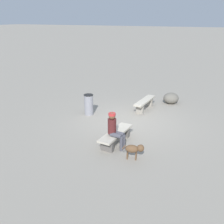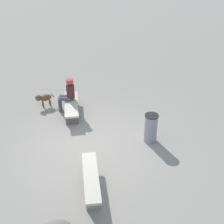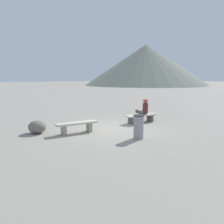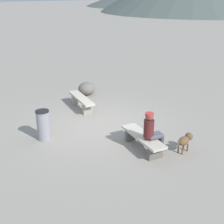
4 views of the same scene
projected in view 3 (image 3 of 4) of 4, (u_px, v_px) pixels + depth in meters
name	position (u px, v px, depth m)	size (l,w,h in m)	color
ground	(112.00, 129.00, 10.06)	(210.00, 210.00, 0.06)	gray
bench_left	(77.00, 126.00, 9.17)	(1.81, 0.51, 0.47)	gray
bench_right	(141.00, 117.00, 11.32)	(1.77, 0.59, 0.42)	#605B56
seated_person	(144.00, 109.00, 11.47)	(0.36, 0.61, 1.22)	#511E1E
dog	(140.00, 112.00, 12.48)	(0.34, 0.67, 0.50)	brown
trash_bin	(139.00, 127.00, 8.35)	(0.41, 0.41, 0.93)	gray
boulder	(37.00, 127.00, 9.18)	(0.77, 0.72, 0.55)	#6B665B
distant_peak_0	(146.00, 65.00, 63.25)	(35.65, 35.65, 11.74)	gray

